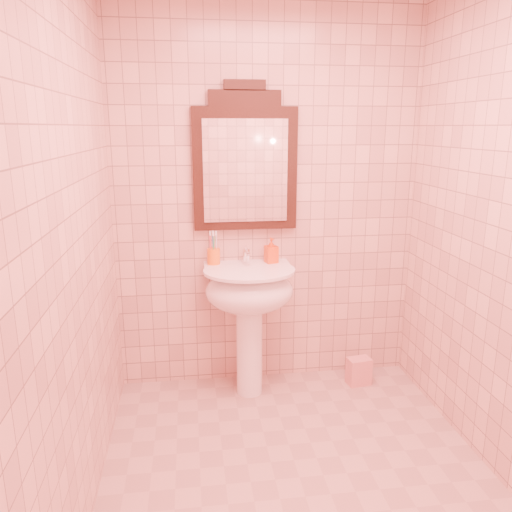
{
  "coord_description": "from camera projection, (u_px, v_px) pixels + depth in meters",
  "views": [
    {
      "loc": [
        -0.51,
        -2.13,
        1.73
      ],
      "look_at": [
        -0.15,
        0.55,
        1.03
      ],
      "focal_mm": 35.0,
      "sensor_mm": 36.0,
      "label": 1
    }
  ],
  "objects": [
    {
      "name": "floor",
      "position": [
        299.0,
        477.0,
        2.54
      ],
      "size": [
        2.2,
        2.2,
        0.0
      ],
      "primitive_type": "plane",
      "color": "tan",
      "rests_on": "ground"
    },
    {
      "name": "back_wall",
      "position": [
        267.0,
        202.0,
        3.28
      ],
      "size": [
        2.0,
        0.02,
        2.5
      ],
      "primitive_type": "cube",
      "color": "beige",
      "rests_on": "floor"
    },
    {
      "name": "pedestal_sink",
      "position": [
        249.0,
        299.0,
        3.19
      ],
      "size": [
        0.58,
        0.58,
        0.86
      ],
      "color": "white",
      "rests_on": "floor"
    },
    {
      "name": "faucet",
      "position": [
        247.0,
        255.0,
        3.25
      ],
      "size": [
        0.04,
        0.16,
        0.11
      ],
      "color": "white",
      "rests_on": "pedestal_sink"
    },
    {
      "name": "mirror",
      "position": [
        245.0,
        163.0,
        3.17
      ],
      "size": [
        0.67,
        0.06,
        0.93
      ],
      "color": "black",
      "rests_on": "back_wall"
    },
    {
      "name": "toothbrush_cup",
      "position": [
        214.0,
        256.0,
        3.24
      ],
      "size": [
        0.08,
        0.08,
        0.19
      ],
      "rotation": [
        0.0,
        0.0,
        -0.17
      ],
      "color": "orange",
      "rests_on": "pedestal_sink"
    },
    {
      "name": "soap_dispenser",
      "position": [
        271.0,
        250.0,
        3.26
      ],
      "size": [
        0.09,
        0.09,
        0.17
      ],
      "primitive_type": "imported",
      "rotation": [
        0.0,
        0.0,
        0.26
      ],
      "color": "#DF4812",
      "rests_on": "pedestal_sink"
    },
    {
      "name": "towel",
      "position": [
        359.0,
        371.0,
        3.44
      ],
      "size": [
        0.17,
        0.13,
        0.19
      ],
      "primitive_type": "cube",
      "rotation": [
        0.0,
        0.0,
        0.15
      ],
      "color": "pink",
      "rests_on": "floor"
    }
  ]
}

